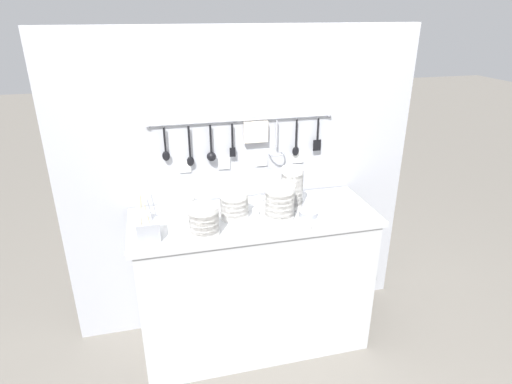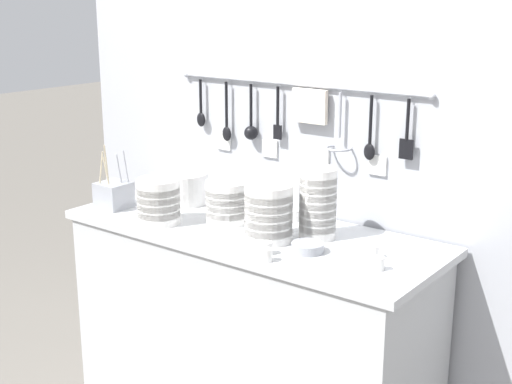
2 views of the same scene
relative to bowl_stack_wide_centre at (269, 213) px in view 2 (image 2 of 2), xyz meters
The scene contains 17 objects.
counter 0.58m from the bowl_stack_wide_centre, 152.77° to the left, with size 1.43×0.55×0.92m.
back_wall 0.40m from the bowl_stack_wide_centre, 109.33° to the left, with size 2.23×0.11×1.95m.
bowl_stack_wide_centre is the anchor object (origin of this frame).
bowl_stack_nested_right 0.26m from the bowl_stack_wide_centre, 162.85° to the left, with size 0.16×0.16×0.16m.
bowl_stack_tall_left 0.18m from the bowl_stack_wide_centre, 48.17° to the left, with size 0.13×0.13×0.25m.
bowl_stack_short_front 0.45m from the bowl_stack_wide_centre, 168.69° to the right, with size 0.16×0.16×0.17m.
plate_stack 0.59m from the bowl_stack_wide_centre, 163.28° to the left, with size 0.22×0.22×0.13m.
steel_mixing_bowl 0.19m from the bowl_stack_wide_centre, ahead, with size 0.11×0.11×0.03m.
cutlery_caddy 0.73m from the bowl_stack_wide_centre, behind, with size 0.12×0.12×0.26m.
cup_edge_near 0.76m from the bowl_stack_wide_centre, 165.13° to the left, with size 0.04×0.04×0.04m.
cup_centre 0.22m from the bowl_stack_wide_centre, 55.55° to the right, with size 0.04×0.04×0.04m.
cup_back_left 0.44m from the bowl_stack_wide_centre, ahead, with size 0.04×0.04×0.04m.
cup_by_caddy 0.26m from the bowl_stack_wide_centre, 102.90° to the left, with size 0.04×0.04×0.04m.
cup_front_right 0.23m from the bowl_stack_wide_centre, 81.14° to the left, with size 0.04×0.04×0.04m.
cup_beside_plates 0.39m from the bowl_stack_wide_centre, ahead, with size 0.04×0.04×0.04m.
cup_mid_row 0.16m from the bowl_stack_wide_centre, 56.76° to the right, with size 0.04×0.04×0.04m.
cup_front_left 0.16m from the bowl_stack_wide_centre, 149.22° to the left, with size 0.04×0.04×0.04m.
Camera 2 is at (1.52, -1.96, 1.75)m, focal length 50.00 mm.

